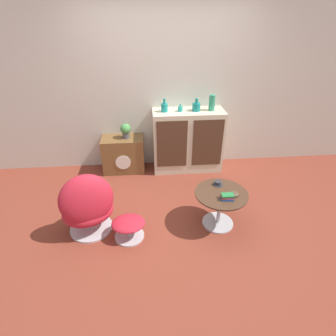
{
  "coord_description": "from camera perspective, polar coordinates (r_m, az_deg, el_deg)",
  "views": [
    {
      "loc": [
        -0.32,
        -2.54,
        2.27
      ],
      "look_at": [
        -0.07,
        0.35,
        0.55
      ],
      "focal_mm": 28.0,
      "sensor_mm": 36.0,
      "label": 1
    }
  ],
  "objects": [
    {
      "name": "vase_rightmost",
      "position": [
        4.1,
        9.53,
        13.86
      ],
      "size": [
        0.09,
        0.09,
        0.24
      ],
      "color": "#2D8E6B",
      "rests_on": "sideboard"
    },
    {
      "name": "vase_inner_left",
      "position": [
        4.04,
        2.69,
        12.76
      ],
      "size": [
        0.07,
        0.07,
        0.11
      ],
      "color": "teal",
      "rests_on": "sideboard"
    },
    {
      "name": "potted_plant",
      "position": [
        4.15,
        -9.23,
        8.16
      ],
      "size": [
        0.16,
        0.16,
        0.23
      ],
      "color": "#4C4C51",
      "rests_on": "tv_console"
    },
    {
      "name": "tv_console",
      "position": [
        4.33,
        -9.64,
        2.98
      ],
      "size": [
        0.66,
        0.4,
        0.58
      ],
      "color": "brown",
      "rests_on": "ground_plane"
    },
    {
      "name": "sideboard",
      "position": [
        4.25,
        4.28,
        5.92
      ],
      "size": [
        1.1,
        0.44,
        0.99
      ],
      "color": "beige",
      "rests_on": "ground_plane"
    },
    {
      "name": "egg_chair",
      "position": [
        3.14,
        -17.11,
        -7.94
      ],
      "size": [
        0.74,
        0.71,
        0.83
      ],
      "color": "#B7B7BC",
      "rests_on": "ground_plane"
    },
    {
      "name": "vase_inner_right",
      "position": [
        4.07,
        6.17,
        13.16
      ],
      "size": [
        0.12,
        0.12,
        0.19
      ],
      "color": "#147A75",
      "rests_on": "sideboard"
    },
    {
      "name": "teacup",
      "position": [
        3.24,
        10.8,
        -3.3
      ],
      "size": [
        0.13,
        0.13,
        0.05
      ],
      "color": "#2D2D33",
      "rests_on": "coffee_table"
    },
    {
      "name": "vase_leftmost",
      "position": [
        4.0,
        -0.78,
        13.1
      ],
      "size": [
        0.1,
        0.1,
        0.2
      ],
      "color": "teal",
      "rests_on": "sideboard"
    },
    {
      "name": "ottoman",
      "position": [
        3.11,
        -8.59,
        -12.3
      ],
      "size": [
        0.39,
        0.34,
        0.25
      ],
      "color": "#B7B7BC",
      "rests_on": "ground_plane"
    },
    {
      "name": "coffee_table",
      "position": [
        3.21,
        11.26,
        -7.5
      ],
      "size": [
        0.62,
        0.62,
        0.47
      ],
      "color": "#B7B7BC",
      "rests_on": "ground_plane"
    },
    {
      "name": "wall_back",
      "position": [
        4.18,
        -0.46,
        17.28
      ],
      "size": [
        6.4,
        0.06,
        2.6
      ],
      "color": "beige",
      "rests_on": "ground_plane"
    },
    {
      "name": "bowl",
      "position": [
        3.11,
        14.13,
        -5.41
      ],
      "size": [
        0.11,
        0.11,
        0.04
      ],
      "color": "#4C3828",
      "rests_on": "coffee_table"
    },
    {
      "name": "book_stack",
      "position": [
        3.02,
        12.78,
        -6.13
      ],
      "size": [
        0.15,
        0.1,
        0.06
      ],
      "color": "#1E478C",
      "rests_on": "coffee_table"
    },
    {
      "name": "ground_plane",
      "position": [
        3.42,
        1.72,
        -10.87
      ],
      "size": [
        12.0,
        12.0,
        0.0
      ],
      "primitive_type": "plane",
      "color": "brown"
    }
  ]
}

